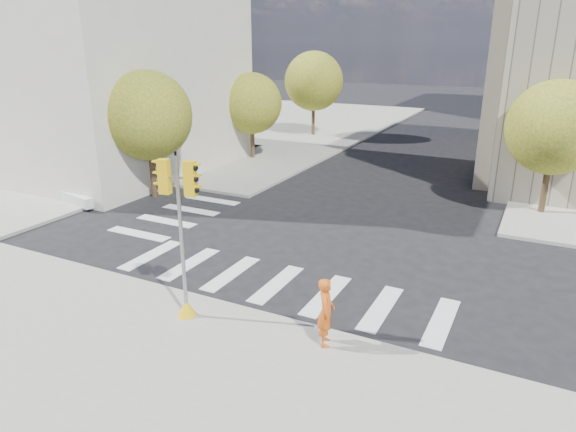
{
  "coord_description": "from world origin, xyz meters",
  "views": [
    {
      "loc": [
        7.24,
        -15.62,
        7.72
      ],
      "look_at": [
        -0.17,
        -1.02,
        2.1
      ],
      "focal_mm": 32.0,
      "sensor_mm": 36.0,
      "label": 1
    }
  ],
  "objects_px": {
    "photographer": "(326,312)",
    "lamp_near": "(569,106)",
    "lamp_far": "(567,86)",
    "planter_wall": "(58,193)",
    "traffic_signal": "(182,250)"
  },
  "relations": [
    {
      "from": "lamp_near",
      "to": "lamp_far",
      "type": "distance_m",
      "value": 14.0
    },
    {
      "from": "lamp_near",
      "to": "photographer",
      "type": "distance_m",
      "value": 19.76
    },
    {
      "from": "lamp_far",
      "to": "traffic_signal",
      "type": "height_order",
      "value": "lamp_far"
    },
    {
      "from": "lamp_near",
      "to": "traffic_signal",
      "type": "bearing_deg",
      "value": -115.93
    },
    {
      "from": "lamp_near",
      "to": "photographer",
      "type": "height_order",
      "value": "lamp_near"
    },
    {
      "from": "lamp_near",
      "to": "photographer",
      "type": "relative_size",
      "value": 4.34
    },
    {
      "from": "traffic_signal",
      "to": "planter_wall",
      "type": "relative_size",
      "value": 0.81
    },
    {
      "from": "lamp_far",
      "to": "traffic_signal",
      "type": "relative_size",
      "value": 1.68
    },
    {
      "from": "lamp_far",
      "to": "planter_wall",
      "type": "relative_size",
      "value": 1.35
    },
    {
      "from": "lamp_far",
      "to": "planter_wall",
      "type": "height_order",
      "value": "lamp_far"
    },
    {
      "from": "lamp_near",
      "to": "traffic_signal",
      "type": "distance_m",
      "value": 21.49
    },
    {
      "from": "photographer",
      "to": "lamp_near",
      "type": "bearing_deg",
      "value": -37.86
    },
    {
      "from": "traffic_signal",
      "to": "photographer",
      "type": "relative_size",
      "value": 2.59
    },
    {
      "from": "photographer",
      "to": "planter_wall",
      "type": "height_order",
      "value": "photographer"
    },
    {
      "from": "traffic_signal",
      "to": "planter_wall",
      "type": "bearing_deg",
      "value": 143.23
    }
  ]
}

